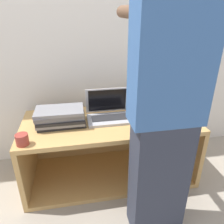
% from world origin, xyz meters
% --- Properties ---
extents(ground_plane, '(12.00, 12.00, 0.00)m').
position_xyz_m(ground_plane, '(0.00, 0.00, 0.00)').
color(ground_plane, '#9E9384').
extents(wall_back, '(8.00, 0.05, 2.40)m').
position_xyz_m(wall_back, '(0.00, 0.75, 1.20)').
color(wall_back, silver).
rests_on(wall_back, ground_plane).
extents(cart, '(1.44, 0.64, 0.56)m').
position_xyz_m(cart, '(0.00, 0.39, 0.28)').
color(cart, tan).
rests_on(cart, ground_plane).
extents(laptop_open, '(0.37, 0.26, 0.24)m').
position_xyz_m(laptop_open, '(0.00, 0.36, 0.61)').
color(laptop_open, '#B7B7BC').
rests_on(laptop_open, cart).
extents(laptop_stack_left, '(0.39, 0.25, 0.14)m').
position_xyz_m(laptop_stack_left, '(-0.40, 0.32, 0.63)').
color(laptop_stack_left, '#232326').
rests_on(laptop_stack_left, cart).
extents(laptop_stack_right, '(0.39, 0.25, 0.14)m').
position_xyz_m(laptop_stack_right, '(0.40, 0.32, 0.63)').
color(laptop_stack_right, '#232326').
rests_on(laptop_stack_right, cart).
extents(person, '(0.40, 0.53, 1.71)m').
position_xyz_m(person, '(0.21, -0.25, 0.86)').
color(person, '#2D3342').
rests_on(person, ground_plane).
extents(mug, '(0.09, 0.09, 0.08)m').
position_xyz_m(mug, '(-0.65, 0.07, 0.60)').
color(mug, '#9E382D').
rests_on(mug, cart).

